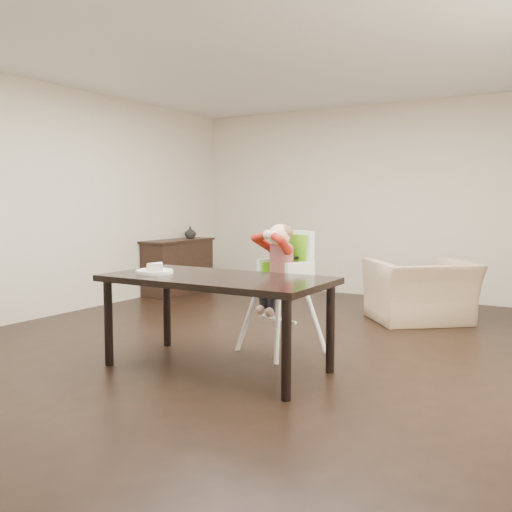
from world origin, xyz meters
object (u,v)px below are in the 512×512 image
(dining_table, at_px, (217,286))
(armchair, at_px, (421,281))
(high_chair, at_px, (284,262))
(sideboard, at_px, (178,266))

(dining_table, height_order, armchair, armchair)
(dining_table, xyz_separation_m, high_chair, (0.21, 0.74, 0.14))
(sideboard, bearing_deg, armchair, -3.85)
(dining_table, bearing_deg, armchair, 70.72)
(high_chair, bearing_deg, dining_table, -82.84)
(dining_table, bearing_deg, high_chair, 74.42)
(armchair, relative_size, sideboard, 0.84)
(dining_table, bearing_deg, sideboard, 132.90)
(dining_table, xyz_separation_m, armchair, (0.93, 2.65, -0.21))
(armchair, distance_m, sideboard, 3.62)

